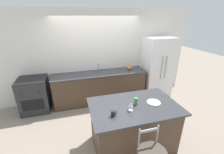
% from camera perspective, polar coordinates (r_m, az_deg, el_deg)
% --- Properties ---
extents(ground_plane, '(18.00, 18.00, 0.00)m').
position_cam_1_polar(ground_plane, '(4.56, -3.35, -10.95)').
color(ground_plane, gray).
extents(wall_back, '(6.00, 0.07, 2.70)m').
position_cam_1_polar(wall_back, '(4.64, -5.64, 7.90)').
color(wall_back, silver).
rests_on(wall_back, ground_plane).
extents(back_counter, '(2.76, 0.68, 0.93)m').
position_cam_1_polar(back_counter, '(4.65, -4.50, -3.66)').
color(back_counter, '#4C3828').
rests_on(back_counter, ground_plane).
extents(sink_faucet, '(0.02, 0.13, 0.22)m').
position_cam_1_polar(sink_faucet, '(4.61, -5.23, 4.15)').
color(sink_faucet, '#ADAFB5').
rests_on(sink_faucet, back_counter).
extents(kitchen_island, '(1.64, 1.04, 0.96)m').
position_cam_1_polar(kitchen_island, '(3.13, 7.99, -17.96)').
color(kitchen_island, '#4C3828').
rests_on(kitchen_island, ground_plane).
extents(refrigerator, '(0.87, 0.73, 1.90)m').
position_cam_1_polar(refrigerator, '(5.10, 16.70, 3.67)').
color(refrigerator, white).
rests_on(refrigerator, ground_plane).
extents(oven_range, '(0.73, 0.70, 0.96)m').
position_cam_1_polar(oven_range, '(4.66, -27.36, -6.03)').
color(oven_range, '#28282B').
rests_on(oven_range, ground_plane).
extents(dinner_plate, '(0.26, 0.26, 0.02)m').
position_cam_1_polar(dinner_plate, '(3.00, 15.58, -9.23)').
color(dinner_plate, white).
rests_on(dinner_plate, kitchen_island).
extents(wine_glass, '(0.08, 0.08, 0.17)m').
position_cam_1_polar(wine_glass, '(2.63, 7.17, -10.37)').
color(wine_glass, white).
rests_on(wine_glass, kitchen_island).
extents(coffee_mug, '(0.11, 0.08, 0.10)m').
position_cam_1_polar(coffee_mug, '(2.53, 0.53, -13.65)').
color(coffee_mug, '#232326').
rests_on(coffee_mug, kitchen_island).
extents(tumbler_cup, '(0.07, 0.07, 0.14)m').
position_cam_1_polar(tumbler_cup, '(2.84, 9.09, -9.10)').
color(tumbler_cup, '#3D934C').
rests_on(tumbler_cup, kitchen_island).
extents(pumpkin_decoration, '(0.15, 0.15, 0.14)m').
position_cam_1_polar(pumpkin_decoration, '(4.72, 6.80, 3.49)').
color(pumpkin_decoration, orange).
rests_on(pumpkin_decoration, back_counter).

